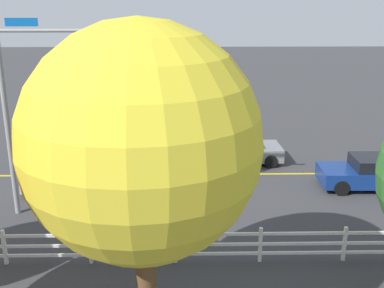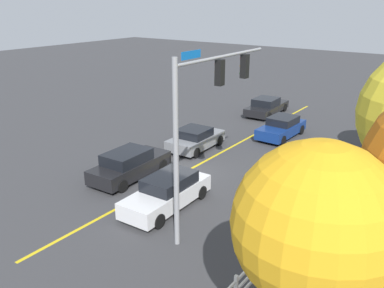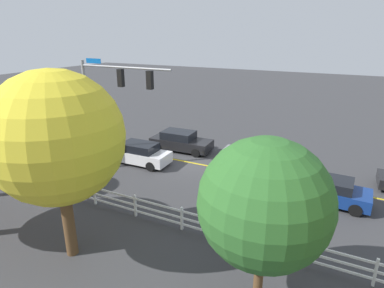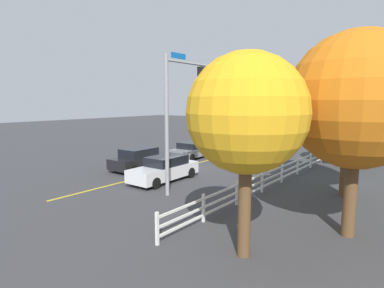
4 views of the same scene
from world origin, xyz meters
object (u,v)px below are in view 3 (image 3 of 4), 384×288
(car_0, at_px, (328,191))
(car_3, at_px, (138,153))
(tree_1, at_px, (57,138))
(car_2, at_px, (251,155))
(car_4, at_px, (181,141))
(tree_3, at_px, (264,204))

(car_0, relative_size, car_3, 0.90)
(car_3, height_order, tree_1, tree_1)
(car_0, relative_size, car_2, 1.06)
(car_3, relative_size, tree_1, 0.63)
(car_4, xyz_separation_m, tree_3, (-9.49, 12.00, 3.03))
(car_2, xyz_separation_m, car_3, (7.00, 3.42, 0.07))
(car_4, bearing_deg, tree_3, -53.86)
(car_4, distance_m, tree_3, 15.59)
(car_0, height_order, tree_1, tree_1)
(car_3, bearing_deg, tree_3, 140.92)
(car_0, xyz_separation_m, car_3, (12.28, 0.05, 0.05))
(car_2, bearing_deg, car_0, -34.31)
(tree_3, bearing_deg, car_2, -71.75)
(car_0, bearing_deg, tree_1, 47.68)
(car_2, bearing_deg, tree_1, -107.74)
(car_2, height_order, car_4, car_4)
(car_0, bearing_deg, car_2, -31.06)
(car_2, distance_m, car_3, 7.79)
(tree_1, bearing_deg, car_2, -105.93)
(car_2, relative_size, car_4, 0.86)
(car_2, relative_size, car_3, 0.86)
(car_3, xyz_separation_m, car_4, (-1.39, -3.64, 0.00))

